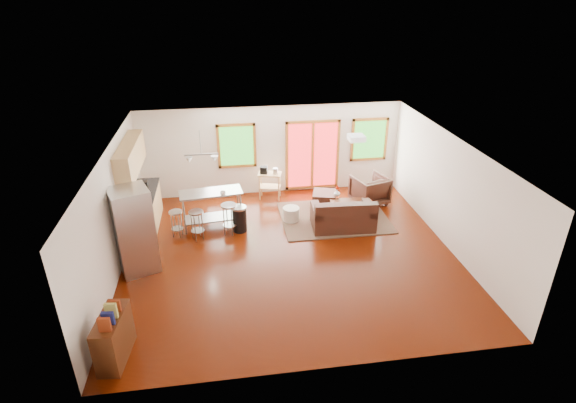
{
  "coord_description": "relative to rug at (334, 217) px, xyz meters",
  "views": [
    {
      "loc": [
        -1.35,
        -8.74,
        5.66
      ],
      "look_at": [
        0.0,
        0.3,
        1.2
      ],
      "focal_mm": 28.0,
      "sensor_mm": 36.0,
      "label": 1
    }
  ],
  "objects": [
    {
      "name": "vase",
      "position": [
        0.19,
        0.49,
        0.49
      ],
      "size": [
        0.19,
        0.2,
        0.3
      ],
      "rotation": [
        0.0,
        0.0,
        -0.09
      ],
      "color": "silver",
      "rests_on": "coffee_table"
    },
    {
      "name": "cabinets",
      "position": [
        -4.92,
        0.13,
        0.91
      ],
      "size": [
        0.64,
        2.24,
        2.3
      ],
      "color": "tan",
      "rests_on": "floor"
    },
    {
      "name": "front_wall",
      "position": [
        -1.43,
        -5.08,
        1.29
      ],
      "size": [
        7.5,
        0.02,
        2.6
      ],
      "primitive_type": "cube",
      "color": "silver",
      "rests_on": "ground"
    },
    {
      "name": "loveseat",
      "position": [
        0.08,
        -0.59,
        0.31
      ],
      "size": [
        1.6,
        0.97,
        0.83
      ],
      "rotation": [
        0.0,
        0.0,
        -0.06
      ],
      "color": "black",
      "rests_on": "floor"
    },
    {
      "name": "book",
      "position": [
        0.84,
        -0.04,
        0.52
      ],
      "size": [
        0.2,
        0.05,
        0.27
      ],
      "primitive_type": "imported",
      "rotation": [
        0.0,
        0.0,
        0.1
      ],
      "color": "maroon",
      "rests_on": "coffee_table"
    },
    {
      "name": "trash_can",
      "position": [
        -2.52,
        -0.32,
        0.33
      ],
      "size": [
        0.48,
        0.48,
        0.67
      ],
      "rotation": [
        0.0,
        0.0,
        -0.41
      ],
      "color": "black",
      "rests_on": "floor"
    },
    {
      "name": "bar_stool_a",
      "position": [
        -4.06,
        -0.36,
        0.49
      ],
      "size": [
        0.4,
        0.4,
        0.68
      ],
      "rotation": [
        0.0,
        0.0,
        -0.29
      ],
      "color": "#B7BABC",
      "rests_on": "floor"
    },
    {
      "name": "refrigerator",
      "position": [
        -4.77,
        -1.67,
        0.94
      ],
      "size": [
        0.98,
        0.97,
        1.91
      ],
      "rotation": [
        0.0,
        0.0,
        0.37
      ],
      "color": "#B7BABC",
      "rests_on": "floor"
    },
    {
      "name": "ottoman",
      "position": [
        -0.1,
        0.72,
        0.2
      ],
      "size": [
        0.78,
        0.78,
        0.42
      ],
      "primitive_type": "cube",
      "rotation": [
        0.0,
        0.0,
        -0.28
      ],
      "color": "black",
      "rests_on": "floor"
    },
    {
      "name": "kitchen_cart",
      "position": [
        -1.57,
        1.47,
        0.66
      ],
      "size": [
        0.72,
        0.55,
        0.98
      ],
      "rotation": [
        0.0,
        0.0,
        -0.24
      ],
      "color": "tan",
      "rests_on": "floor"
    },
    {
      "name": "right_wall",
      "position": [
        2.33,
        -1.57,
        1.29
      ],
      "size": [
        0.02,
        7.0,
        2.6
      ],
      "primitive_type": "cube",
      "color": "silver",
      "rests_on": "ground"
    },
    {
      "name": "rug",
      "position": [
        0.0,
        0.0,
        0.0
      ],
      "size": [
        2.8,
        2.16,
        0.03
      ],
      "primitive_type": "cube",
      "rotation": [
        0.0,
        0.0,
        -0.0
      ],
      "color": "#455236",
      "rests_on": "floor"
    },
    {
      "name": "ceiling_flush",
      "position": [
        0.17,
        -0.97,
        2.52
      ],
      "size": [
        0.35,
        0.35,
        0.12
      ],
      "primitive_type": "cube",
      "color": "white",
      "rests_on": "ceiling"
    },
    {
      "name": "bar_stool_b",
      "position": [
        -3.56,
        -0.57,
        0.55
      ],
      "size": [
        0.47,
        0.47,
        0.75
      ],
      "rotation": [
        0.0,
        0.0,
        0.43
      ],
      "color": "#B7BABC",
      "rests_on": "floor"
    },
    {
      "name": "back_wall",
      "position": [
        -1.43,
        1.94,
        1.29
      ],
      "size": [
        7.5,
        0.02,
        2.6
      ],
      "primitive_type": "cube",
      "color": "silver",
      "rests_on": "ground"
    },
    {
      "name": "pendant_light",
      "position": [
        -3.33,
        -0.07,
        1.88
      ],
      "size": [
        0.8,
        0.18,
        0.79
      ],
      "color": "gray",
      "rests_on": "ceiling"
    },
    {
      "name": "french_doors",
      "position": [
        -0.23,
        1.89,
        1.09
      ],
      "size": [
        1.6,
        0.05,
        2.1
      ],
      "color": "red",
      "rests_on": "back_wall"
    },
    {
      "name": "bookshelf",
      "position": [
        -4.78,
        -4.32,
        0.43
      ],
      "size": [
        0.48,
        0.99,
        1.12
      ],
      "rotation": [
        0.0,
        0.0,
        -0.12
      ],
      "color": "#371809",
      "rests_on": "floor"
    },
    {
      "name": "floor",
      "position": [
        -1.43,
        -1.57,
        -0.02
      ],
      "size": [
        7.5,
        7.0,
        0.02
      ],
      "primitive_type": "cube",
      "color": "#370D01",
      "rests_on": "ground"
    },
    {
      "name": "cup",
      "position": [
        -2.89,
        -0.18,
        1.0
      ],
      "size": [
        0.14,
        0.12,
        0.13
      ],
      "primitive_type": "imported",
      "rotation": [
        0.0,
        0.0,
        -0.08
      ],
      "color": "white",
      "rests_on": "island"
    },
    {
      "name": "ceiling",
      "position": [
        -1.43,
        -1.57,
        2.6
      ],
      "size": [
        7.5,
        7.0,
        0.02
      ],
      "primitive_type": "cube",
      "color": "white",
      "rests_on": "ground"
    },
    {
      "name": "window_right",
      "position": [
        1.47,
        1.89,
        1.49
      ],
      "size": [
        1.1,
        0.05,
        1.3
      ],
      "color": "#24631C",
      "rests_on": "back_wall"
    },
    {
      "name": "bar_stool_c",
      "position": [
        -2.77,
        -0.42,
        0.58
      ],
      "size": [
        0.49,
        0.49,
        0.8
      ],
      "rotation": [
        0.0,
        0.0,
        -0.38
      ],
      "color": "#B7BABC",
      "rests_on": "floor"
    },
    {
      "name": "window_left",
      "position": [
        -2.43,
        1.89,
        1.49
      ],
      "size": [
        1.1,
        0.05,
        1.3
      ],
      "color": "#24631C",
      "rests_on": "back_wall"
    },
    {
      "name": "coffee_table",
      "position": [
        0.41,
        0.08,
        0.32
      ],
      "size": [
        1.0,
        0.64,
        0.39
      ],
      "rotation": [
        0.0,
        0.0,
        -0.06
      ],
      "color": "#371809",
      "rests_on": "floor"
    },
    {
      "name": "pouf",
      "position": [
        -1.16,
        0.01,
        0.18
      ],
      "size": [
        0.5,
        0.5,
        0.38
      ],
      "primitive_type": "cylinder",
      "rotation": [
        0.0,
        0.0,
        -0.15
      ],
      "color": "beige",
      "rests_on": "floor"
    },
    {
      "name": "island",
      "position": [
        -3.19,
        0.01,
        0.66
      ],
      "size": [
        1.61,
        0.8,
        0.98
      ],
      "rotation": [
        0.0,
        0.0,
        0.12
      ],
      "color": "#B7BABC",
      "rests_on": "floor"
    },
    {
      "name": "left_wall",
      "position": [
        -5.19,
        -1.57,
        1.29
      ],
      "size": [
        0.02,
        7.0,
        2.6
      ],
      "primitive_type": "cube",
      "color": "silver",
      "rests_on": "ground"
    },
    {
      "name": "armchair",
      "position": [
        1.19,
        0.72,
        0.44
      ],
      "size": [
        1.08,
        1.05,
        0.91
      ],
      "primitive_type": "imported",
      "rotation": [
        0.0,
        0.0,
        3.44
      ],
      "color": "black",
      "rests_on": "floor"
    }
  ]
}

